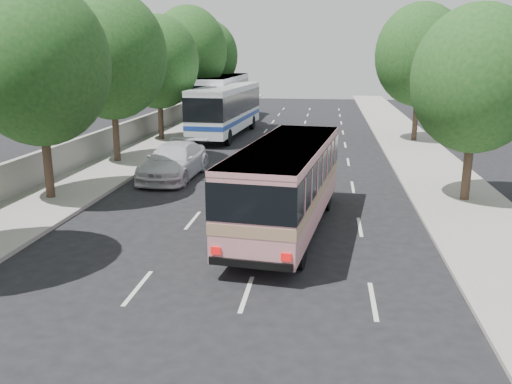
% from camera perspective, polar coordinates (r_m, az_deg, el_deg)
% --- Properties ---
extents(ground, '(120.00, 120.00, 0.00)m').
position_cam_1_polar(ground, '(16.14, -3.50, -7.48)').
color(ground, black).
rests_on(ground, ground).
extents(sidewalk_left, '(4.00, 90.00, 0.15)m').
position_cam_1_polar(sidewalk_left, '(37.00, -10.66, 4.93)').
color(sidewalk_left, '#9E998E').
rests_on(sidewalk_left, ground).
extents(sidewalk_right, '(4.00, 90.00, 0.12)m').
position_cam_1_polar(sidewalk_right, '(35.64, 16.40, 4.21)').
color(sidewalk_right, '#9E998E').
rests_on(sidewalk_right, ground).
extents(low_wall, '(0.30, 90.00, 1.50)m').
position_cam_1_polar(low_wall, '(37.47, -13.36, 6.18)').
color(low_wall, '#9E998E').
rests_on(low_wall, sidewalk_left).
extents(tree_left_b, '(5.70, 5.70, 8.88)m').
position_cam_1_polar(tree_left_b, '(23.54, -21.91, 12.94)').
color(tree_left_b, '#38281E').
rests_on(tree_left_b, ground).
extents(tree_left_c, '(6.00, 6.00, 9.35)m').
position_cam_1_polar(tree_left_c, '(30.87, -14.96, 14.15)').
color(tree_left_c, '#38281E').
rests_on(tree_left_c, ground).
extents(tree_left_d, '(5.52, 5.52, 8.60)m').
position_cam_1_polar(tree_left_d, '(38.38, -10.18, 13.63)').
color(tree_left_d, '#38281E').
rests_on(tree_left_d, ground).
extents(tree_left_e, '(6.30, 6.30, 9.82)m').
position_cam_1_polar(tree_left_e, '(46.05, -7.04, 14.82)').
color(tree_left_e, '#38281E').
rests_on(tree_left_e, ground).
extents(tree_left_f, '(5.88, 5.88, 9.16)m').
position_cam_1_polar(tree_left_f, '(53.88, -5.08, 14.34)').
color(tree_left_f, '#38281E').
rests_on(tree_left_f, ground).
extents(tree_right_near, '(5.10, 5.10, 7.95)m').
position_cam_1_polar(tree_right_near, '(23.40, 22.43, 11.38)').
color(tree_right_near, '#38281E').
rests_on(tree_right_near, ground).
extents(tree_right_far, '(6.00, 6.00, 9.35)m').
position_cam_1_polar(tree_right_far, '(39.13, 17.03, 13.97)').
color(tree_right_far, '#38281E').
rests_on(tree_right_far, ground).
extents(pink_bus, '(3.58, 9.81, 3.06)m').
position_cam_1_polar(pink_bus, '(18.47, 3.24, 1.54)').
color(pink_bus, '#CA8287').
rests_on(pink_bus, ground).
extents(pink_taxi, '(2.16, 4.44, 1.46)m').
position_cam_1_polar(pink_taxi, '(21.43, -0.12, 0.15)').
color(pink_taxi, '#F71597').
rests_on(pink_taxi, ground).
extents(white_pickup, '(2.62, 5.91, 1.69)m').
position_cam_1_polar(white_pickup, '(27.03, -8.62, 3.22)').
color(white_pickup, silver).
rests_on(white_pickup, ground).
extents(tour_coach_front, '(3.41, 12.48, 3.69)m').
position_cam_1_polar(tour_coach_front, '(40.59, -3.15, 9.03)').
color(tour_coach_front, silver).
rests_on(tour_coach_front, ground).
extents(tour_coach_rear, '(3.08, 13.76, 4.11)m').
position_cam_1_polar(tour_coach_rear, '(48.03, -3.69, 10.15)').
color(tour_coach_rear, white).
rests_on(tour_coach_rear, ground).
extents(taxi_roof_sign, '(0.57, 0.24, 0.18)m').
position_cam_1_polar(taxi_roof_sign, '(21.25, -0.12, 2.29)').
color(taxi_roof_sign, silver).
rests_on(taxi_roof_sign, pink_taxi).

